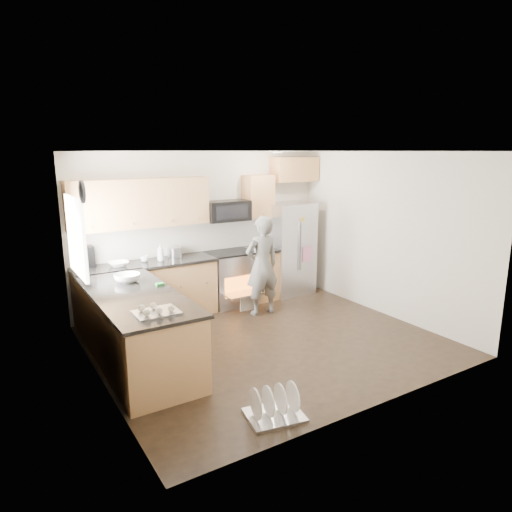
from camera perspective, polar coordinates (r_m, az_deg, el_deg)
ground at (r=6.51m, az=1.38°, el=-10.57°), size 4.50×4.50×0.00m
room_shell at (r=6.04m, az=1.08°, el=4.14°), size 4.54×4.04×2.62m
back_cabinet_run at (r=7.44m, az=-9.77°, el=0.06°), size 4.45×0.64×2.50m
peninsula at (r=5.86m, az=-14.64°, el=-8.83°), size 0.96×2.36×1.03m
stove_range at (r=7.85m, az=-3.20°, el=-1.27°), size 0.76×0.97×1.79m
refrigerator at (r=8.46m, az=4.13°, el=0.94°), size 0.86×0.68×1.69m
person at (r=7.32m, az=0.76°, el=-1.22°), size 0.60×0.40×1.62m
dish_rack at (r=4.80m, az=2.32°, el=-18.52°), size 0.63×0.54×0.34m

